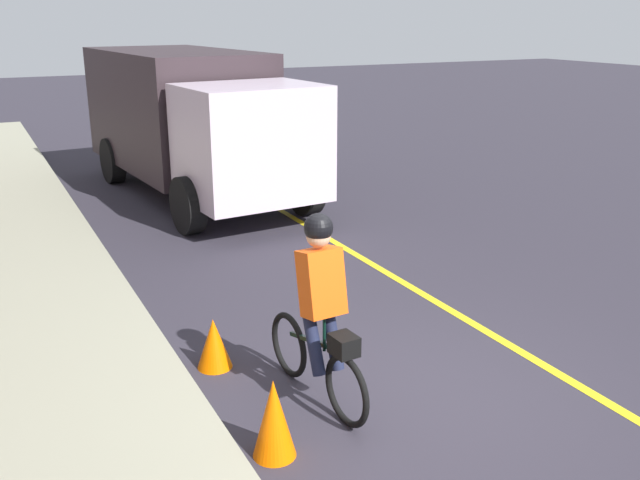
{
  "coord_description": "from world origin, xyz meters",
  "views": [
    {
      "loc": [
        -4.77,
        3.41,
        3.46
      ],
      "look_at": [
        2.06,
        -0.04,
        1.0
      ],
      "focal_mm": 39.47,
      "sensor_mm": 36.0,
      "label": 1
    }
  ],
  "objects": [
    {
      "name": "traffic_cone_near",
      "position": [
        1.51,
        1.45,
        0.27
      ],
      "size": [
        0.36,
        0.36,
        0.54
      ],
      "primitive_type": "cone",
      "color": "#E75E00",
      "rests_on": "ground"
    },
    {
      "name": "lane_line_centre",
      "position": [
        0.0,
        -1.6,
        0.0
      ],
      "size": [
        36.0,
        0.12,
        0.01
      ],
      "primitive_type": "cube",
      "color": "yellow",
      "rests_on": "ground"
    },
    {
      "name": "box_truck_background",
      "position": [
        8.73,
        -0.58,
        1.55
      ],
      "size": [
        6.88,
        2.98,
        2.78
      ],
      "rotation": [
        0.0,
        0.0,
        3.23
      ],
      "color": "#2E2328",
      "rests_on": "ground"
    },
    {
      "name": "ground_plane",
      "position": [
        0.0,
        0.0,
        0.0
      ],
      "size": [
        80.0,
        80.0,
        0.0
      ],
      "primitive_type": "plane",
      "color": "#2D2933"
    },
    {
      "name": "traffic_cone_far",
      "position": [
        -0.17,
        1.5,
        0.34
      ],
      "size": [
        0.36,
        0.36,
        0.69
      ],
      "primitive_type": "cone",
      "color": "#F66102",
      "rests_on": "ground"
    },
    {
      "name": "cyclist_lead",
      "position": [
        0.42,
        0.79,
        0.91
      ],
      "size": [
        1.71,
        0.39,
        1.83
      ],
      "rotation": [
        0.0,
        0.0,
        0.08
      ],
      "color": "black",
      "rests_on": "ground"
    }
  ]
}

